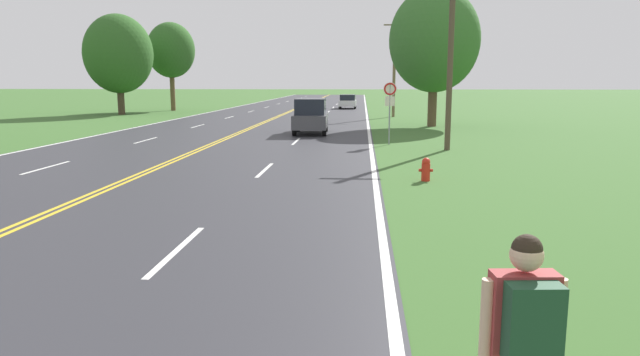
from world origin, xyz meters
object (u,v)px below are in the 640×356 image
object	(u,v)px
tree_left_verge	(434,40)
tree_mid_treeline	(171,50)
hitchhiker_person	(524,331)
traffic_sign	(390,98)
car_dark_grey_suv_mid_near	(311,115)
car_white_hatchback_mid_far	(348,101)
fire_hydrant	(426,169)
tree_behind_sign	(118,54)

from	to	relation	value
tree_left_verge	tree_mid_treeline	size ratio (longest dim) A/B	1.02
hitchhiker_person	traffic_sign	xyz separation A→B (m)	(0.07, 22.40, 1.03)
car_dark_grey_suv_mid_near	car_white_hatchback_mid_far	distance (m)	29.34
tree_left_verge	car_dark_grey_suv_mid_near	distance (m)	10.34
hitchhiker_person	fire_hydrant	size ratio (longest dim) A/B	2.65
car_dark_grey_suv_mid_near	tree_behind_sign	bearing A→B (deg)	-134.87
car_dark_grey_suv_mid_near	traffic_sign	bearing A→B (deg)	36.33
hitchhiker_person	tree_left_verge	xyz separation A→B (m)	(3.33, 33.42, 4.32)
fire_hydrant	traffic_sign	size ratio (longest dim) A/B	0.24
fire_hydrant	tree_mid_treeline	distance (m)	44.32
tree_behind_sign	car_white_hatchback_mid_far	bearing A→B (deg)	32.34
tree_mid_treeline	car_dark_grey_suv_mid_near	world-z (taller)	tree_mid_treeline
tree_left_verge	tree_mid_treeline	distance (m)	29.46
traffic_sign	tree_mid_treeline	xyz separation A→B (m)	(-19.92, 29.20, 3.68)
hitchhiker_person	car_white_hatchback_mid_far	world-z (taller)	hitchhiker_person
tree_left_verge	tree_mid_treeline	world-z (taller)	tree_left_verge
hitchhiker_person	fire_hydrant	bearing A→B (deg)	-8.57
tree_behind_sign	fire_hydrant	bearing A→B (deg)	-54.42
hitchhiker_person	tree_behind_sign	size ratio (longest dim) A/B	0.21
fire_hydrant	traffic_sign	world-z (taller)	traffic_sign
hitchhiker_person	tree_mid_treeline	world-z (taller)	tree_mid_treeline
fire_hydrant	tree_mid_treeline	world-z (taller)	tree_mid_treeline
hitchhiker_person	car_dark_grey_suv_mid_near	distance (m)	27.93
traffic_sign	tree_left_verge	distance (m)	11.94
hitchhiker_person	traffic_sign	bearing A→B (deg)	-5.61
tree_mid_treeline	car_dark_grey_suv_mid_near	bearing A→B (deg)	-56.55
traffic_sign	tree_mid_treeline	distance (m)	35.54
tree_left_verge	car_dark_grey_suv_mid_near	bearing A→B (deg)	-141.83
fire_hydrant	car_white_hatchback_mid_far	bearing A→B (deg)	94.42
hitchhiker_person	tree_mid_treeline	distance (m)	55.49
tree_behind_sign	car_dark_grey_suv_mid_near	distance (m)	25.20
fire_hydrant	car_dark_grey_suv_mid_near	size ratio (longest dim) A/B	0.16
tree_behind_sign	tree_mid_treeline	distance (m)	7.35
traffic_sign	tree_mid_treeline	bearing A→B (deg)	124.31
tree_behind_sign	tree_left_verge	bearing A→B (deg)	-23.80
fire_hydrant	tree_behind_sign	size ratio (longest dim) A/B	0.08
fire_hydrant	car_dark_grey_suv_mid_near	xyz separation A→B (m)	(-4.72, 14.92, 0.67)
traffic_sign	car_white_hatchback_mid_far	xyz separation A→B (m)	(-2.79, 34.55, -1.37)
tree_mid_treeline	car_white_hatchback_mid_far	distance (m)	18.65
traffic_sign	tree_left_verge	xyz separation A→B (m)	(3.25, 11.01, 3.29)
tree_mid_treeline	car_white_hatchback_mid_far	xyz separation A→B (m)	(17.13, 5.35, -5.05)
tree_behind_sign	car_white_hatchback_mid_far	distance (m)	23.41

